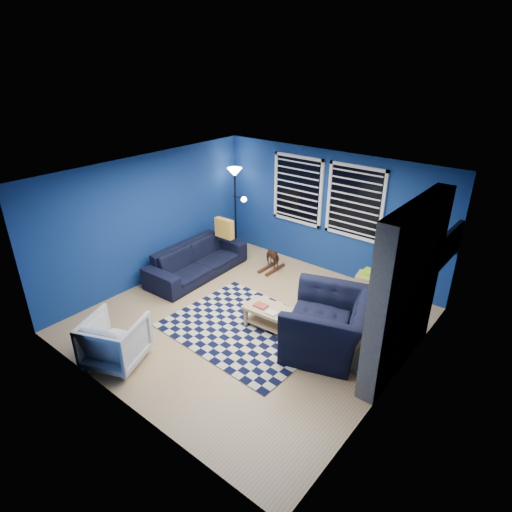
{
  "coord_description": "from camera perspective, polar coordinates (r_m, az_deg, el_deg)",
  "views": [
    {
      "loc": [
        3.96,
        -4.71,
        4.16
      ],
      "look_at": [
        -0.1,
        0.3,
        1.09
      ],
      "focal_mm": 30.0,
      "sensor_mm": 36.0,
      "label": 1
    }
  ],
  "objects": [
    {
      "name": "tv",
      "position": [
        7.41,
        24.31,
        1.25
      ],
      "size": [
        0.07,
        1.0,
        0.58
      ],
      "color": "black",
      "rests_on": "wall_right"
    },
    {
      "name": "ceiling",
      "position": [
        6.37,
        -1.01,
        10.39
      ],
      "size": [
        5.0,
        5.0,
        0.0
      ],
      "primitive_type": "plane",
      "rotation": [
        3.14,
        0.0,
        0.0
      ],
      "color": "white",
      "rests_on": "wall_back"
    },
    {
      "name": "wall_right",
      "position": [
        5.72,
        18.8,
        -6.6
      ],
      "size": [
        0.0,
        5.0,
        5.0
      ],
      "primitive_type": "plane",
      "rotation": [
        1.57,
        0.0,
        -1.57
      ],
      "color": "navy",
      "rests_on": "floor"
    },
    {
      "name": "armchair_big",
      "position": [
        6.64,
        9.5,
        -8.94
      ],
      "size": [
        1.68,
        1.58,
        0.89
      ],
      "primitive_type": "imported",
      "rotation": [
        0.0,
        0.0,
        -1.23
      ],
      "color": "black",
      "rests_on": "floor"
    },
    {
      "name": "cabinet",
      "position": [
        8.25,
        15.01,
        -3.85
      ],
      "size": [
        0.59,
        0.46,
        0.54
      ],
      "rotation": [
        0.0,
        0.0,
        0.2
      ],
      "color": "tan",
      "rests_on": "floor"
    },
    {
      "name": "sofa",
      "position": [
        8.8,
        -7.87,
        -0.57
      ],
      "size": [
        2.26,
        0.96,
        0.65
      ],
      "primitive_type": "imported",
      "rotation": [
        0.0,
        0.0,
        1.61
      ],
      "color": "black",
      "rests_on": "floor"
    },
    {
      "name": "wall_back",
      "position": [
        8.72,
        9.71,
        5.65
      ],
      "size": [
        5.0,
        0.0,
        5.0
      ],
      "primitive_type": "plane",
      "rotation": [
        1.57,
        0.0,
        0.0
      ],
      "color": "navy",
      "rests_on": "floor"
    },
    {
      "name": "throw_pillow",
      "position": [
        8.93,
        -4.24,
        3.71
      ],
      "size": [
        0.43,
        0.14,
        0.41
      ],
      "primitive_type": "cube",
      "rotation": [
        0.0,
        0.0,
        0.02
      ],
      "color": "gold",
      "rests_on": "sofa"
    },
    {
      "name": "floor",
      "position": [
        7.43,
        -0.86,
        -8.57
      ],
      "size": [
        5.0,
        5.0,
        0.0
      ],
      "primitive_type": "plane",
      "color": "tan",
      "rests_on": "ground"
    },
    {
      "name": "window_left",
      "position": [
        8.95,
        5.56,
        8.77
      ],
      "size": [
        1.17,
        0.06,
        1.42
      ],
      "color": "black",
      "rests_on": "wall_back"
    },
    {
      "name": "coffee_table",
      "position": [
        7.1,
        1.69,
        -7.65
      ],
      "size": [
        0.83,
        0.52,
        0.4
      ],
      "rotation": [
        0.0,
        0.0,
        0.07
      ],
      "color": "tan",
      "rests_on": "rug"
    },
    {
      "name": "rug",
      "position": [
        7.23,
        -1.3,
        -9.55
      ],
      "size": [
        2.59,
        2.11,
        0.02
      ],
      "primitive_type": "cube",
      "rotation": [
        0.0,
        0.0,
        -0.04
      ],
      "color": "black",
      "rests_on": "floor"
    },
    {
      "name": "armchair_bent",
      "position": [
        6.67,
        -18.27,
        -10.65
      ],
      "size": [
        1.04,
        1.06,
        0.74
      ],
      "primitive_type": "imported",
      "rotation": [
        0.0,
        0.0,
        3.54
      ],
      "color": "gray",
      "rests_on": "floor"
    },
    {
      "name": "fireplace",
      "position": [
        6.2,
        19.24,
        -4.63
      ],
      "size": [
        0.65,
        2.0,
        2.5
      ],
      "color": "gray",
      "rests_on": "floor"
    },
    {
      "name": "wall_left",
      "position": [
        8.5,
        -14.02,
        4.72
      ],
      "size": [
        0.0,
        5.0,
        5.0
      ],
      "primitive_type": "plane",
      "rotation": [
        1.57,
        0.0,
        1.57
      ],
      "color": "navy",
      "rests_on": "floor"
    },
    {
      "name": "window_right",
      "position": [
        8.34,
        13.03,
        6.97
      ],
      "size": [
        1.17,
        0.06,
        1.42
      ],
      "color": "black",
      "rests_on": "wall_back"
    },
    {
      "name": "floor_lamp",
      "position": [
        9.48,
        -2.76,
        9.59
      ],
      "size": [
        0.52,
        0.32,
        1.91
      ],
      "color": "black",
      "rests_on": "floor"
    },
    {
      "name": "rocking_horse",
      "position": [
        8.93,
        2.08,
        -0.18
      ],
      "size": [
        0.4,
        0.58,
        0.44
      ],
      "primitive_type": "imported",
      "rotation": [
        0.0,
        0.0,
        1.23
      ],
      "color": "#4C2518",
      "rests_on": "floor"
    }
  ]
}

